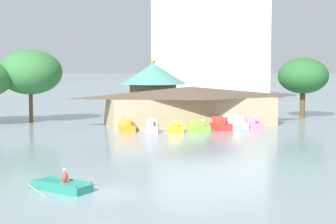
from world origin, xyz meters
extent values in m
plane|color=gray|center=(0.00, 0.00, 0.00)|extent=(2000.00, 2000.00, 0.00)
cube|color=#237A6B|center=(-2.13, 1.37, 0.23)|extent=(3.41, 3.55, 0.45)
cube|color=#237A6B|center=(-2.60, 0.94, 0.50)|extent=(2.36, 2.57, 0.10)
cube|color=#237A6B|center=(-1.66, 1.79, 0.50)|extent=(2.36, 2.57, 0.10)
cube|color=#997F5B|center=(-1.95, 1.17, 0.47)|extent=(1.02, 0.96, 0.04)
ellipsoid|color=#BF3F3F|center=(-1.95, 1.17, 0.79)|extent=(0.54, 0.53, 0.60)
sphere|color=tan|center=(-1.95, 1.17, 1.20)|extent=(0.22, 0.22, 0.22)
cylinder|color=tan|center=(-3.28, 0.19, 0.16)|extent=(1.35, 1.47, 0.84)
cylinder|color=tan|center=(-0.86, 2.41, 0.16)|extent=(1.35, 1.47, 0.84)
cube|color=orange|center=(6.43, 27.26, 0.36)|extent=(1.54, 2.25, 0.71)
cube|color=gold|center=(6.43, 27.54, 0.98)|extent=(1.30, 1.02, 0.54)
cylinder|color=orange|center=(6.44, 26.36, 1.07)|extent=(0.14, 0.14, 0.73)
sphere|color=white|center=(6.44, 26.36, 1.59)|extent=(0.32, 0.32, 0.32)
cube|color=#B299D8|center=(8.93, 25.80, 0.39)|extent=(2.01, 2.62, 0.78)
cube|color=#C8ADF0|center=(9.01, 26.08, 1.14)|extent=(1.44, 1.34, 0.72)
cylinder|color=#B299D8|center=(8.66, 24.91, 1.08)|extent=(0.14, 0.14, 0.60)
sphere|color=white|center=(8.66, 24.91, 1.56)|extent=(0.37, 0.37, 0.37)
cube|color=yellow|center=(11.42, 25.43, 0.30)|extent=(2.15, 2.78, 0.61)
cube|color=yellow|center=(11.49, 25.74, 0.93)|extent=(1.60, 1.40, 0.64)
cylinder|color=yellow|center=(11.19, 24.47, 0.90)|extent=(0.14, 0.14, 0.58)
sphere|color=white|center=(11.19, 24.47, 1.34)|extent=(0.30, 0.30, 0.30)
cube|color=#8CCC3F|center=(14.28, 26.09, 0.31)|extent=(2.17, 2.83, 0.62)
cube|color=#A0E24F|center=(14.21, 26.39, 0.93)|extent=(1.62, 1.42, 0.62)
cylinder|color=#8CCC3F|center=(14.52, 25.10, 0.86)|extent=(0.14, 0.14, 0.47)
sphere|color=white|center=(14.52, 25.10, 1.25)|extent=(0.31, 0.31, 0.31)
cube|color=red|center=(16.95, 26.06, 0.38)|extent=(1.80, 2.71, 0.77)
cube|color=#E8423C|center=(16.93, 26.39, 1.14)|extent=(1.47, 1.26, 0.74)
cylinder|color=red|center=(17.01, 25.01, 1.12)|extent=(0.14, 0.14, 0.69)
sphere|color=white|center=(17.01, 25.01, 1.64)|extent=(0.35, 0.35, 0.35)
cube|color=white|center=(19.32, 27.39, 0.32)|extent=(2.25, 3.21, 0.65)
cube|color=white|center=(19.21, 27.74, 1.01)|extent=(1.56, 1.62, 0.72)
cylinder|color=white|center=(19.66, 26.28, 1.01)|extent=(0.14, 0.14, 0.73)
sphere|color=white|center=(19.66, 26.28, 1.54)|extent=(0.33, 0.33, 0.33)
cube|color=pink|center=(21.57, 27.80, 0.28)|extent=(2.02, 2.95, 0.56)
cube|color=pink|center=(21.62, 28.14, 0.85)|extent=(1.53, 1.44, 0.59)
cylinder|color=pink|center=(21.38, 26.73, 0.85)|extent=(0.14, 0.14, 0.58)
sphere|color=white|center=(21.38, 26.73, 1.29)|extent=(0.29, 0.29, 0.29)
cube|color=tan|center=(15.18, 32.21, 1.69)|extent=(19.94, 7.69, 3.38)
pyramid|color=brown|center=(15.18, 32.21, 4.05)|extent=(21.53, 8.84, 1.33)
cylinder|color=brown|center=(14.19, 47.22, 2.30)|extent=(7.02, 7.02, 4.61)
cone|color=teal|center=(14.19, 47.22, 6.14)|extent=(10.11, 10.11, 3.06)
sphere|color=#B7993D|center=(14.19, 47.22, 8.02)|extent=(0.70, 0.70, 0.70)
cylinder|color=brown|center=(-3.60, 40.33, 1.81)|extent=(0.49, 0.49, 3.61)
ellipsoid|color=#337038|center=(-3.60, 40.33, 6.47)|extent=(8.10, 8.10, 5.71)
cylinder|color=brown|center=(33.35, 36.94, 1.71)|extent=(0.73, 0.73, 3.42)
ellipsoid|color=#28602D|center=(33.35, 36.94, 5.93)|extent=(7.01, 7.01, 5.03)
cube|color=silver|center=(35.61, 82.73, 11.69)|extent=(22.83, 16.43, 23.38)
camera|label=1|loc=(-3.76, -27.65, 6.80)|focal=54.89mm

